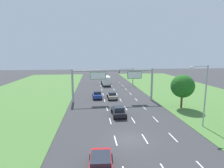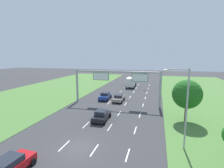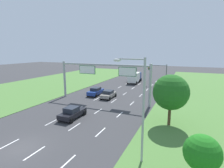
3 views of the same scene
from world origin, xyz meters
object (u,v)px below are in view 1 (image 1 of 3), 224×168
at_px(box_truck, 106,80).
at_px(traffic_light_mast, 127,74).
at_px(car_far_ahead, 119,111).
at_px(roadside_tree_mid, 183,86).
at_px(car_near_red, 112,95).
at_px(car_lead_silver, 101,164).
at_px(car_mid_lane, 97,95).
at_px(sign_gantry, 114,79).
at_px(street_lamp, 203,91).

relative_size(box_truck, traffic_light_mast, 1.33).
height_order(car_far_ahead, roadside_tree_mid, roadside_tree_mid).
bearing_deg(traffic_light_mast, roadside_tree_mid, -78.05).
height_order(car_near_red, car_lead_silver, car_lead_silver).
bearing_deg(roadside_tree_mid, traffic_light_mast, 101.95).
relative_size(car_lead_silver, car_far_ahead, 1.04).
height_order(car_lead_silver, car_mid_lane, car_mid_lane).
height_order(car_far_ahead, sign_gantry, sign_gantry).
bearing_deg(car_mid_lane, street_lamp, -53.67).
bearing_deg(traffic_light_mast, box_truck, 167.37).
distance_m(car_near_red, box_truck, 18.16).
height_order(box_truck, traffic_light_mast, traffic_light_mast).
xyz_separation_m(traffic_light_mast, roadside_tree_mid, (5.30, -25.04, 0.27)).
distance_m(car_far_ahead, roadside_tree_mid, 12.99).
distance_m(car_lead_silver, box_truck, 43.08).
xyz_separation_m(car_near_red, roadside_tree_mid, (12.06, -8.43, 3.38)).
bearing_deg(street_lamp, traffic_light_mast, 96.21).
xyz_separation_m(car_far_ahead, sign_gantry, (0.30, 8.93, 4.13)).
bearing_deg(car_far_ahead, car_mid_lane, 103.77).
bearing_deg(sign_gantry, roadside_tree_mid, -27.16).
relative_size(car_lead_silver, roadside_tree_mid, 0.70).
height_order(car_mid_lane, traffic_light_mast, traffic_light_mast).
bearing_deg(car_near_red, box_truck, 89.58).
distance_m(traffic_light_mast, roadside_tree_mid, 25.60).
height_order(car_mid_lane, roadside_tree_mid, roadside_tree_mid).
bearing_deg(car_lead_silver, roadside_tree_mid, 49.23).
relative_size(car_far_ahead, traffic_light_mast, 0.76).
xyz_separation_m(car_far_ahead, roadside_tree_mid, (12.23, 2.81, 3.37)).
distance_m(sign_gantry, traffic_light_mast, 20.08).
relative_size(sign_gantry, street_lamp, 2.03).
bearing_deg(roadside_tree_mid, car_mid_lane, 148.61).
bearing_deg(roadside_tree_mid, car_lead_silver, -134.00).
xyz_separation_m(car_mid_lane, sign_gantry, (3.43, -3.26, 4.09)).
relative_size(car_far_ahead, roadside_tree_mid, 0.68).
bearing_deg(car_near_red, roadside_tree_mid, -35.57).
xyz_separation_m(car_near_red, traffic_light_mast, (6.76, 16.61, 3.11)).
bearing_deg(street_lamp, roadside_tree_mid, 78.86).
relative_size(car_near_red, car_mid_lane, 0.94).
height_order(car_near_red, street_lamp, street_lamp).
xyz_separation_m(car_lead_silver, sign_gantry, (3.85, 22.46, 4.12)).
xyz_separation_m(car_mid_lane, box_truck, (3.24, 17.20, 0.81)).
relative_size(sign_gantry, roadside_tree_mid, 2.75).
xyz_separation_m(car_lead_silver, car_mid_lane, (0.42, 25.72, 0.04)).
bearing_deg(box_truck, car_mid_lane, -102.81).
relative_size(car_lead_silver, sign_gantry, 0.26).
bearing_deg(car_near_red, traffic_light_mast, 67.23).
height_order(car_lead_silver, box_truck, box_truck).
bearing_deg(car_near_red, car_mid_lane, 163.41).
xyz_separation_m(car_lead_silver, street_lamp, (14.13, 7.93, 4.30)).
bearing_deg(box_truck, car_far_ahead, -92.35).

